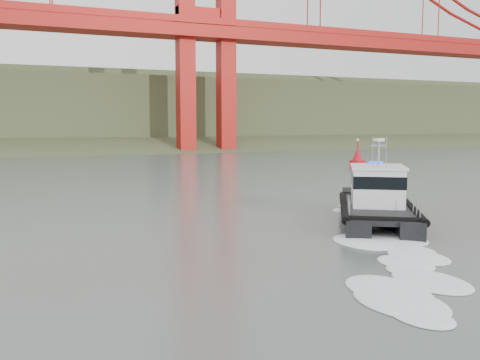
# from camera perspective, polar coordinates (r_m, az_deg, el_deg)

# --- Properties ---
(ground) EXTENTS (400.00, 400.00, 0.00)m
(ground) POSITION_cam_1_polar(r_m,az_deg,el_deg) (24.39, 6.72, -7.01)
(ground) COLOR #505F5A
(ground) RESTS_ON ground
(headlands) EXTENTS (500.00, 105.36, 27.12)m
(headlands) POSITION_cam_1_polar(r_m,az_deg,el_deg) (146.57, -18.56, 6.41)
(headlands) COLOR #3C4A2A
(headlands) RESTS_ON ground
(patrol_boat) EXTENTS (8.47, 10.35, 4.84)m
(patrol_boat) POSITION_cam_1_polar(r_m,az_deg,el_deg) (30.59, 14.43, -2.17)
(patrol_boat) COLOR black
(patrol_boat) RESTS_ON ground
(nav_buoy) EXTENTS (1.83, 1.83, 3.82)m
(nav_buoy) POSITION_cam_1_polar(r_m,az_deg,el_deg) (66.19, 12.40, 2.07)
(nav_buoy) COLOR red
(nav_buoy) RESTS_ON ground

